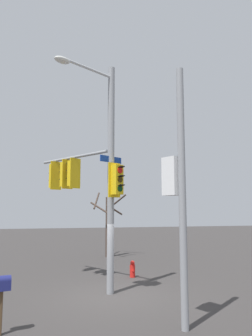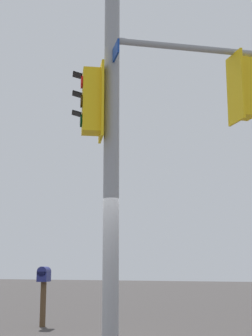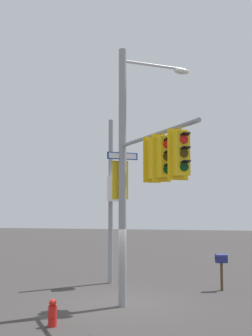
{
  "view_description": "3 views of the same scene",
  "coord_description": "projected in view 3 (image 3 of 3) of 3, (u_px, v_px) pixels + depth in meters",
  "views": [
    {
      "loc": [
        11.54,
        -2.22,
        3.07
      ],
      "look_at": [
        -0.06,
        0.42,
        4.59
      ],
      "focal_mm": 34.0,
      "sensor_mm": 36.0,
      "label": 1
    },
    {
      "loc": [
        -3.34,
        7.11,
        1.41
      ],
      "look_at": [
        -0.39,
        -0.55,
        3.08
      ],
      "focal_mm": 51.88,
      "sensor_mm": 36.0,
      "label": 2
    },
    {
      "loc": [
        -13.98,
        -2.72,
        3.34
      ],
      "look_at": [
        -0.77,
        -0.32,
        4.48
      ],
      "focal_mm": 44.76,
      "sensor_mm": 36.0,
      "label": 3
    }
  ],
  "objects": [
    {
      "name": "ground_plane",
      "position": [
        121.0,
        304.0,
        13.91
      ],
      "size": [
        80.0,
        80.0,
        0.0
      ],
      "primitive_type": "plane",
      "color": "#3A3635"
    },
    {
      "name": "main_signal_pole_assembly",
      "position": [
        139.0,
        162.0,
        12.98
      ],
      "size": [
        5.57,
        3.08,
        8.61
      ],
      "rotation": [
        0.0,
        0.0,
        3.72
      ],
      "color": "gray",
      "rests_on": "ground"
    },
    {
      "name": "secondary_pole_assembly",
      "position": [
        111.0,
        196.0,
        17.8
      ],
      "size": [
        0.7,
        0.55,
        6.97
      ],
      "rotation": [
        0.0,
        0.0,
        3.6
      ],
      "color": "gray",
      "rests_on": "ground"
    },
    {
      "name": "fire_hydrant",
      "position": [
        53.0,
        313.0,
        11.42
      ],
      "size": [
        0.38,
        0.24,
        0.73
      ],
      "color": "red",
      "rests_on": "ground"
    },
    {
      "name": "mailbox",
      "position": [
        221.0,
        261.0,
        16.2
      ],
      "size": [
        0.34,
        0.49,
        1.41
      ],
      "rotation": [
        0.0,
        0.0,
        0.26
      ],
      "color": "#4C3823",
      "rests_on": "ground"
    }
  ]
}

